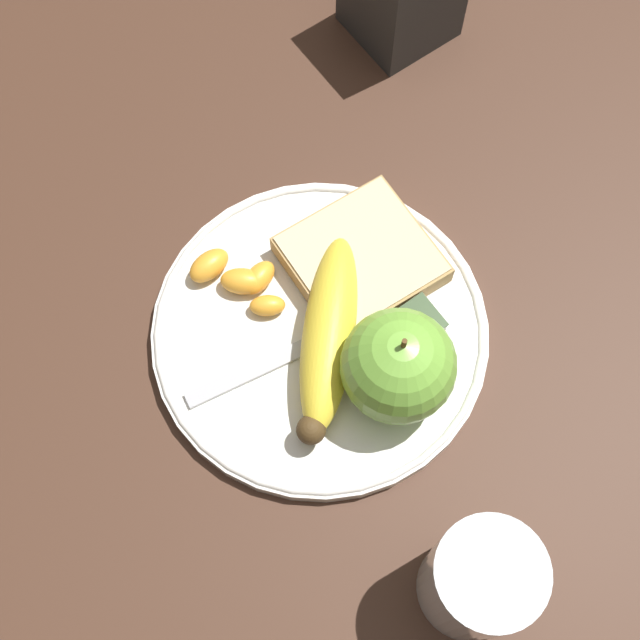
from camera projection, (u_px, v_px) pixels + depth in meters
ground_plane at (320, 336)px, 0.68m from camera, size 3.00×3.00×0.00m
plate at (320, 332)px, 0.67m from camera, size 0.25×0.25×0.01m
juice_glass at (478, 581)px, 0.57m from camera, size 0.07×0.07×0.10m
apple at (398, 366)px, 0.61m from camera, size 0.08×0.08×0.09m
banana at (323, 339)px, 0.64m from camera, size 0.13×0.14×0.04m
bread_slice at (361, 259)px, 0.68m from camera, size 0.11×0.10×0.02m
fork at (318, 338)px, 0.66m from camera, size 0.18×0.05×0.00m
jam_packet at (413, 328)px, 0.66m from camera, size 0.04×0.03×0.02m
orange_segment_0 at (209, 265)px, 0.68m from camera, size 0.04×0.02×0.02m
orange_segment_1 at (267, 306)px, 0.67m from camera, size 0.03×0.03×0.02m
orange_segment_2 at (243, 281)px, 0.67m from camera, size 0.04×0.04×0.02m
orange_segment_3 at (325, 274)px, 0.67m from camera, size 0.03×0.03×0.02m
orange_segment_4 at (259, 278)px, 0.67m from camera, size 0.03×0.03×0.02m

